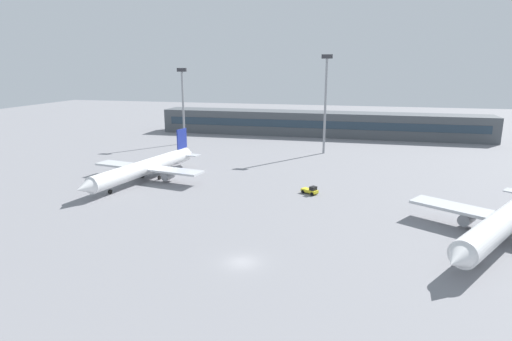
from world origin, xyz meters
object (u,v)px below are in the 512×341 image
airplane_near (506,220)px  baggage_tug_yellow (311,190)px  airplane_mid (145,168)px  floodlight_tower_east (183,100)px  floodlight_tower_west (326,98)px

airplane_near → baggage_tug_yellow: airplane_near is taller
airplane_mid → floodlight_tower_east: floodlight_tower_east is taller
airplane_near → floodlight_tower_east: 105.74m
baggage_tug_yellow → floodlight_tower_east: bearing=134.8°
floodlight_tower_east → baggage_tug_yellow: bearing=-45.2°
airplane_near → floodlight_tower_east: bearing=140.4°
airplane_mid → floodlight_tower_west: bearing=48.2°
baggage_tug_yellow → floodlight_tower_east: size_ratio=0.15×
floodlight_tower_west → floodlight_tower_east: 48.36m
airplane_near → floodlight_tower_west: size_ratio=1.33×
floodlight_tower_east → airplane_mid: bearing=-78.0°
floodlight_tower_west → baggage_tug_yellow: bearing=-88.6°
airplane_near → airplane_mid: (-70.86, 19.12, -0.22)m
baggage_tug_yellow → floodlight_tower_east: (-49.05, 49.48, 13.89)m
baggage_tug_yellow → floodlight_tower_west: size_ratio=0.13×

